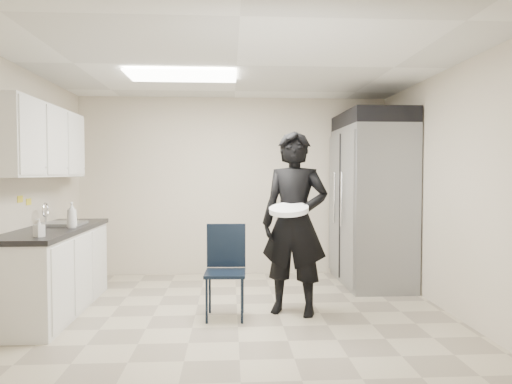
{
  "coord_description": "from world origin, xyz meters",
  "views": [
    {
      "loc": [
        -0.08,
        -4.74,
        1.48
      ],
      "look_at": [
        0.21,
        0.2,
        1.28
      ],
      "focal_mm": 32.0,
      "sensor_mm": 36.0,
      "label": 1
    }
  ],
  "objects": [
    {
      "name": "floor",
      "position": [
        0.0,
        0.0,
        0.0
      ],
      "size": [
        4.5,
        4.5,
        0.0
      ],
      "primitive_type": "plane",
      "color": "#B2A68C",
      "rests_on": "ground"
    },
    {
      "name": "ceiling",
      "position": [
        0.0,
        0.0,
        2.6
      ],
      "size": [
        4.5,
        4.5,
        0.0
      ],
      "primitive_type": "plane",
      "rotation": [
        3.14,
        0.0,
        0.0
      ],
      "color": "white",
      "rests_on": "back_wall"
    },
    {
      "name": "back_wall",
      "position": [
        0.0,
        2.0,
        1.3
      ],
      "size": [
        4.5,
        0.0,
        4.5
      ],
      "primitive_type": "plane",
      "rotation": [
        1.57,
        0.0,
        0.0
      ],
      "color": "beige",
      "rests_on": "floor"
    },
    {
      "name": "left_wall",
      "position": [
        -2.25,
        0.0,
        1.3
      ],
      "size": [
        0.0,
        4.0,
        4.0
      ],
      "primitive_type": "plane",
      "rotation": [
        1.57,
        0.0,
        1.57
      ],
      "color": "beige",
      "rests_on": "floor"
    },
    {
      "name": "right_wall",
      "position": [
        2.25,
        0.0,
        1.3
      ],
      "size": [
        0.0,
        4.0,
        4.0
      ],
      "primitive_type": "plane",
      "rotation": [
        1.57,
        0.0,
        -1.57
      ],
      "color": "beige",
      "rests_on": "floor"
    },
    {
      "name": "ceiling_panel",
      "position": [
        -0.6,
        0.4,
        2.57
      ],
      "size": [
        1.2,
        0.6,
        0.02
      ],
      "primitive_type": "cube",
      "color": "white",
      "rests_on": "ceiling"
    },
    {
      "name": "lower_counter",
      "position": [
        -1.95,
        0.2,
        0.43
      ],
      "size": [
        0.6,
        1.9,
        0.86
      ],
      "primitive_type": "cube",
      "color": "silver",
      "rests_on": "floor"
    },
    {
      "name": "countertop",
      "position": [
        -1.95,
        0.2,
        0.89
      ],
      "size": [
        0.64,
        1.95,
        0.05
      ],
      "primitive_type": "cube",
      "color": "black",
      "rests_on": "lower_counter"
    },
    {
      "name": "sink",
      "position": [
        -1.93,
        0.45,
        0.87
      ],
      "size": [
        0.42,
        0.4,
        0.14
      ],
      "primitive_type": "cube",
      "color": "gray",
      "rests_on": "countertop"
    },
    {
      "name": "faucet",
      "position": [
        -2.13,
        0.45,
        1.02
      ],
      "size": [
        0.02,
        0.02,
        0.24
      ],
      "primitive_type": "cylinder",
      "color": "silver",
      "rests_on": "countertop"
    },
    {
      "name": "upper_cabinets",
      "position": [
        -2.08,
        0.2,
        1.83
      ],
      "size": [
        0.35,
        1.8,
        0.75
      ],
      "primitive_type": "cube",
      "color": "silver",
      "rests_on": "left_wall"
    },
    {
      "name": "towel_dispenser",
      "position": [
        -2.14,
        1.35,
        1.62
      ],
      "size": [
        0.22,
        0.3,
        0.35
      ],
      "primitive_type": "cube",
      "color": "black",
      "rests_on": "left_wall"
    },
    {
      "name": "notice_sticker_left",
      "position": [
        -2.24,
        0.1,
        1.22
      ],
      "size": [
        0.0,
        0.12,
        0.07
      ],
      "primitive_type": "cube",
      "color": "yellow",
      "rests_on": "left_wall"
    },
    {
      "name": "notice_sticker_right",
      "position": [
        -2.24,
        0.3,
        1.18
      ],
      "size": [
        0.0,
        0.12,
        0.07
      ],
      "primitive_type": "cube",
      "color": "yellow",
      "rests_on": "left_wall"
    },
    {
      "name": "commercial_fridge",
      "position": [
        1.83,
        1.27,
        1.05
      ],
      "size": [
        0.8,
        1.35,
        2.1
      ],
      "primitive_type": "cube",
      "color": "gray",
      "rests_on": "floor"
    },
    {
      "name": "fridge_compressor",
      "position": [
        1.83,
        1.27,
        2.2
      ],
      "size": [
        0.8,
        1.35,
        0.2
      ],
      "primitive_type": "cube",
      "color": "black",
      "rests_on": "commercial_fridge"
    },
    {
      "name": "folding_chair",
      "position": [
        -0.12,
        -0.1,
        0.46
      ],
      "size": [
        0.43,
        0.43,
        0.93
      ],
      "primitive_type": "cube",
      "rotation": [
        0.0,
        0.0,
        -0.05
      ],
      "color": "black",
      "rests_on": "floor"
    },
    {
      "name": "man_tuxedo",
      "position": [
        0.61,
        0.01,
        0.96
      ],
      "size": [
        0.83,
        0.7,
        1.93
      ],
      "primitive_type": "imported",
      "rotation": [
        0.0,
        0.0,
        -0.37
      ],
      "color": "black",
      "rests_on": "floor"
    },
    {
      "name": "bucket_lid",
      "position": [
        0.52,
        -0.22,
        1.12
      ],
      "size": [
        0.51,
        0.51,
        0.05
      ],
      "primitive_type": "cylinder",
      "rotation": [
        0.0,
        0.0,
        -0.37
      ],
      "color": "silver",
      "rests_on": "man_tuxedo"
    },
    {
      "name": "soap_bottle_a",
      "position": [
        -1.74,
        0.14,
        1.05
      ],
      "size": [
        0.11,
        0.11,
        0.28
      ],
      "primitive_type": "imported",
      "rotation": [
        0.0,
        0.0,
        0.0
      ],
      "color": "white",
      "rests_on": "countertop"
    },
    {
      "name": "soap_bottle_b",
      "position": [
        -1.8,
        -0.52,
        0.99
      ],
      "size": [
        0.1,
        0.11,
        0.17
      ],
      "primitive_type": "imported",
      "rotation": [
        0.0,
        0.0,
        -0.53
      ],
      "color": "#AAA9B5",
      "rests_on": "countertop"
    }
  ]
}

